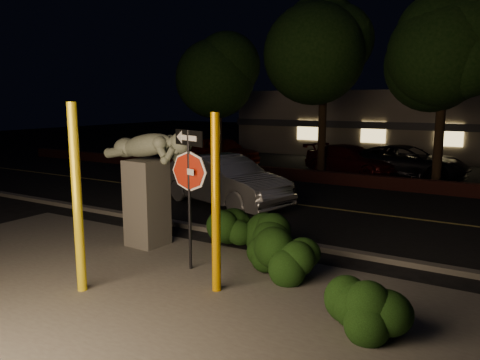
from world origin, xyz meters
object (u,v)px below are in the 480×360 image
parked_car_darkred (352,160)px  signpost (189,172)px  parked_car_red (223,150)px  silver_sedan (224,180)px  parked_car_dark (407,162)px  sculpture (147,175)px  yellow_pole_left (77,200)px  yellow_pole_right (216,205)px

parked_car_darkred → signpost: bearing=-156.2°
parked_car_red → parked_car_darkred: bearing=-78.6°
silver_sedan → parked_car_dark: size_ratio=0.95×
signpost → parked_car_dark: (1.36, 14.08, -1.30)m
sculpture → parked_car_red: 14.44m
parked_car_red → parked_car_darkred: parked_car_red is taller
sculpture → yellow_pole_left: bearing=-70.8°
parked_car_darkred → sculpture: bearing=-164.0°
yellow_pole_right → silver_sedan: size_ratio=0.65×
yellow_pole_left → silver_sedan: size_ratio=0.69×
yellow_pole_left → sculpture: (-0.77, 2.67, -0.00)m
yellow_pole_right → signpost: 1.31m
yellow_pole_right → signpost: (-1.07, 0.64, 0.41)m
yellow_pole_left → parked_car_red: size_ratio=0.78×
sculpture → parked_car_darkred: (0.78, 12.89, -1.02)m
yellow_pole_right → parked_car_dark: 14.75m
yellow_pole_right → parked_car_darkred: 14.50m
signpost → sculpture: (-1.80, 0.78, -0.33)m
yellow_pole_right → parked_car_dark: bearing=88.9°
parked_car_red → silver_sedan: bearing=-135.0°
yellow_pole_left → silver_sedan: (-1.67, 7.30, -0.88)m
signpost → parked_car_dark: 14.20m
yellow_pole_right → parked_car_red: (-9.21, 14.36, -0.87)m
yellow_pole_right → sculpture: bearing=153.6°
silver_sedan → yellow_pole_right: bearing=-132.5°
signpost → sculpture: signpost is taller
signpost → parked_car_darkred: signpost is taller
yellow_pole_left → silver_sedan: bearing=102.9°
sculpture → parked_car_darkred: 12.96m
yellow_pole_left → signpost: (1.03, 1.89, 0.33)m
yellow_pole_right → parked_car_red: yellow_pole_right is taller
yellow_pole_left → parked_car_red: (-7.12, 15.61, -0.95)m
sculpture → parked_car_dark: sculpture is taller
yellow_pole_left → signpost: bearing=61.4°
yellow_pole_right → sculpture: (-2.87, 1.43, 0.09)m
sculpture → parked_car_red: sculpture is taller
parked_car_darkred → parked_car_red: bearing=109.2°
sculpture → yellow_pole_right: bearing=-23.4°
yellow_pole_right → parked_car_red: 17.09m
parked_car_darkred → parked_car_dark: 2.41m
signpost → sculpture: bearing=177.4°
yellow_pole_right → parked_car_darkred: (-2.09, 14.32, -0.93)m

